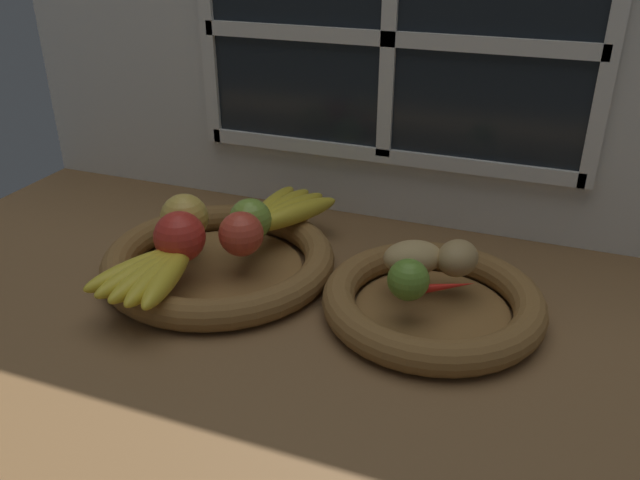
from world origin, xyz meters
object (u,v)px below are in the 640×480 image
potato_back (457,258)px  chili_pepper (438,287)px  fruit_bowl_left (219,261)px  lime_near (408,280)px  apple_red_right (240,235)px  potato_oblong (413,257)px  apple_red_front (180,237)px  apple_golden_left (184,218)px  banana_bunch_back (282,211)px  fruit_bowl_right (433,302)px  banana_bunch_front (153,272)px  apple_green_back (250,220)px

potato_back → chili_pepper: size_ratio=0.63×
fruit_bowl_left → lime_near: 30.20cm
apple_red_right → potato_oblong: 24.43cm
apple_red_front → potato_back: size_ratio=1.14×
apple_golden_left → banana_bunch_back: 15.67cm
fruit_bowl_right → potato_back: potato_back is taller
apple_red_front → banana_bunch_front: apple_red_front is taller
apple_green_back → banana_bunch_back: apple_green_back is taller
apple_red_front → banana_bunch_back: 18.97cm
banana_bunch_front → lime_near: size_ratio=3.25×
potato_back → banana_bunch_back: bearing=166.1°
apple_red_front → banana_bunch_front: size_ratio=0.42×
apple_red_right → fruit_bowl_right: bearing=2.2°
fruit_bowl_left → potato_back: (34.20, 4.51, 4.79)cm
apple_green_back → fruit_bowl_right: bearing=-8.0°
fruit_bowl_left → apple_red_right: bearing=-13.8°
apple_golden_left → apple_red_front: bearing=-64.1°
apple_green_back → potato_back: size_ratio=1.01×
potato_back → potato_oblong: (-5.74, -1.64, -0.19)cm
apple_golden_left → apple_red_right: bearing=-8.9°
chili_pepper → apple_green_back: bearing=137.0°
apple_red_right → apple_red_front: apple_red_front is taller
apple_green_back → apple_red_right: bearing=-79.4°
apple_red_front → chili_pepper: bearing=6.2°
apple_red_right → banana_bunch_back: apple_red_right is taller
apple_green_back → potato_back: bearing=0.9°
apple_green_back → apple_red_right: (0.96, -5.09, 0.02)cm
apple_green_back → potato_oblong: apple_green_back is taller
lime_near → fruit_bowl_right: bearing=56.3°
fruit_bowl_right → banana_bunch_back: banana_bunch_back is taller
apple_golden_left → chili_pepper: bearing=-2.9°
apple_green_back → banana_bunch_front: 17.39cm
fruit_bowl_left → chili_pepper: chili_pepper is taller
apple_green_back → potato_oblong: bearing=-2.6°
fruit_bowl_right → apple_golden_left: bearing=179.3°
fruit_bowl_right → apple_green_back: 29.55cm
potato_back → lime_near: bearing=-119.0°
fruit_bowl_left → apple_green_back: size_ratio=5.37×
fruit_bowl_left → chili_pepper: 33.12cm
apple_red_right → chili_pepper: 28.64cm
potato_oblong → chili_pepper: potato_oblong is taller
fruit_bowl_right → lime_near: lime_near is taller
banana_bunch_front → chili_pepper: bearing=16.5°
apple_red_front → apple_golden_left: bearing=115.9°
apple_red_right → potato_oblong: bearing=9.3°
banana_bunch_front → potato_oblong: bearing=25.4°
banana_bunch_front → apple_green_back: bearing=68.4°
fruit_bowl_left → potato_oblong: (28.47, 2.87, 4.60)cm
apple_golden_left → chili_pepper: 38.74cm
apple_golden_left → banana_bunch_back: bearing=46.4°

